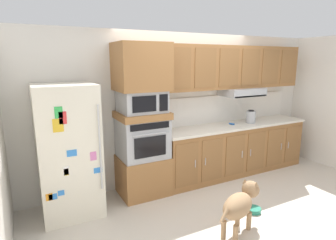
# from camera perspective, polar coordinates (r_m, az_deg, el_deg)

# --- Properties ---
(ground_plane) EXTENTS (9.60, 9.60, 0.00)m
(ground_plane) POSITION_cam_1_polar(r_m,az_deg,el_deg) (4.42, 10.53, -15.74)
(ground_plane) COLOR beige
(back_kitchen_wall) EXTENTS (6.20, 0.12, 2.50)m
(back_kitchen_wall) POSITION_cam_1_polar(r_m,az_deg,el_deg) (4.90, 3.10, 2.68)
(back_kitchen_wall) COLOR silver
(back_kitchen_wall) RESTS_ON ground
(refrigerator) EXTENTS (0.76, 0.73, 1.76)m
(refrigerator) POSITION_cam_1_polar(r_m,az_deg,el_deg) (3.93, -19.68, -5.96)
(refrigerator) COLOR silver
(refrigerator) RESTS_ON ground
(oven_base_cabinet) EXTENTS (0.74, 0.62, 0.60)m
(oven_base_cabinet) POSITION_cam_1_polar(r_m,az_deg,el_deg) (4.45, -5.09, -11.09)
(oven_base_cabinet) COLOR #996638
(oven_base_cabinet) RESTS_ON ground
(built_in_oven) EXTENTS (0.70, 0.62, 0.60)m
(built_in_oven) POSITION_cam_1_polar(r_m,az_deg,el_deg) (4.25, -5.23, -3.64)
(built_in_oven) COLOR #A8AAAF
(built_in_oven) RESTS_ON oven_base_cabinet
(appliance_mid_shelf) EXTENTS (0.74, 0.62, 0.10)m
(appliance_mid_shelf) POSITION_cam_1_polar(r_m,az_deg,el_deg) (4.17, -5.33, 0.99)
(appliance_mid_shelf) COLOR #996638
(appliance_mid_shelf) RESTS_ON built_in_oven
(microwave) EXTENTS (0.64, 0.54, 0.32)m
(microwave) POSITION_cam_1_polar(r_m,az_deg,el_deg) (4.13, -5.38, 3.84)
(microwave) COLOR #A8AAAF
(microwave) RESTS_ON appliance_mid_shelf
(appliance_upper_cabinet) EXTENTS (0.74, 0.62, 0.68)m
(appliance_upper_cabinet) POSITION_cam_1_polar(r_m,az_deg,el_deg) (4.10, -5.53, 10.78)
(appliance_upper_cabinet) COLOR #996638
(appliance_upper_cabinet) RESTS_ON microwave
(lower_cabinet_run) EXTENTS (2.89, 0.63, 0.88)m
(lower_cabinet_run) POSITION_cam_1_polar(r_m,az_deg,el_deg) (5.31, 13.40, -5.87)
(lower_cabinet_run) COLOR #996638
(lower_cabinet_run) RESTS_ON ground
(countertop_slab) EXTENTS (2.93, 0.64, 0.04)m
(countertop_slab) POSITION_cam_1_polar(r_m,az_deg,el_deg) (5.20, 13.62, -1.03)
(countertop_slab) COLOR silver
(countertop_slab) RESTS_ON lower_cabinet_run
(backsplash_panel) EXTENTS (2.93, 0.02, 0.50)m
(backsplash_panel) POSITION_cam_1_polar(r_m,az_deg,el_deg) (5.36, 11.74, 2.40)
(backsplash_panel) COLOR silver
(backsplash_panel) RESTS_ON countertop_slab
(upper_cabinet_with_hood) EXTENTS (2.89, 0.48, 0.88)m
(upper_cabinet_with_hood) POSITION_cam_1_polar(r_m,az_deg,el_deg) (5.17, 13.37, 10.14)
(upper_cabinet_with_hood) COLOR #996638
(upper_cabinet_with_hood) RESTS_ON backsplash_panel
(screwdriver) EXTENTS (0.16, 0.15, 0.03)m
(screwdriver) POSITION_cam_1_polar(r_m,az_deg,el_deg) (5.14, 12.95, -0.76)
(screwdriver) COLOR blue
(screwdriver) RESTS_ON countertop_slab
(electric_kettle) EXTENTS (0.17, 0.17, 0.24)m
(electric_kettle) POSITION_cam_1_polar(r_m,az_deg,el_deg) (5.34, 16.58, 0.63)
(electric_kettle) COLOR #A8AAAF
(electric_kettle) RESTS_ON countertop_slab
(dog) EXTENTS (0.89, 0.48, 0.58)m
(dog) POSITION_cam_1_polar(r_m,az_deg,el_deg) (3.60, 14.62, -16.13)
(dog) COLOR #997551
(dog) RESTS_ON ground
(dog_food_bowl) EXTENTS (0.20, 0.20, 0.06)m
(dog_food_bowl) POSITION_cam_1_polar(r_m,az_deg,el_deg) (4.21, 17.11, -17.12)
(dog_food_bowl) COLOR #267F66
(dog_food_bowl) RESTS_ON ground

